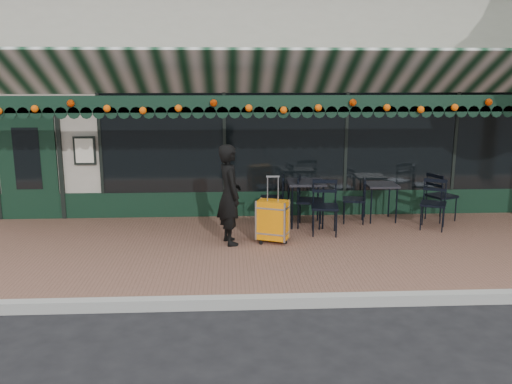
{
  "coord_description": "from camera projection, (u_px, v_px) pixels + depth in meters",
  "views": [
    {
      "loc": [
        -0.92,
        -6.58,
        2.95
      ],
      "look_at": [
        -0.5,
        1.6,
        1.16
      ],
      "focal_mm": 38.0,
      "sensor_mm": 36.0,
      "label": 1
    }
  ],
  "objects": [
    {
      "name": "ground",
      "position": [
        301.0,
        304.0,
        7.1
      ],
      "size": [
        80.0,
        80.0,
        0.0
      ],
      "primitive_type": "plane",
      "color": "black",
      "rests_on": "ground"
    },
    {
      "name": "sidewalk",
      "position": [
        285.0,
        250.0,
        9.03
      ],
      "size": [
        18.0,
        4.0,
        0.15
      ],
      "primitive_type": "cube",
      "color": "brown",
      "rests_on": "ground"
    },
    {
      "name": "curb",
      "position": [
        302.0,
        301.0,
        7.0
      ],
      "size": [
        18.0,
        0.16,
        0.15
      ],
      "primitive_type": "cube",
      "color": "#9E9E99",
      "rests_on": "ground"
    },
    {
      "name": "restaurant_building",
      "position": [
        263.0,
        100.0,
        14.25
      ],
      "size": [
        12.0,
        9.6,
        4.5
      ],
      "color": "#A39C8D",
      "rests_on": "ground"
    },
    {
      "name": "woman",
      "position": [
        229.0,
        195.0,
        8.97
      ],
      "size": [
        0.55,
        0.7,
        1.68
      ],
      "primitive_type": "imported",
      "rotation": [
        0.0,
        0.0,
        1.85
      ],
      "color": "black",
      "rests_on": "sidewalk"
    },
    {
      "name": "suitcase",
      "position": [
        273.0,
        221.0,
        9.1
      ],
      "size": [
        0.57,
        0.44,
        1.14
      ],
      "rotation": [
        0.0,
        0.0,
        -0.38
      ],
      "color": "orange",
      "rests_on": "sidewalk"
    },
    {
      "name": "cafe_table_a",
      "position": [
        381.0,
        188.0,
        10.46
      ],
      "size": [
        0.59,
        0.59,
        0.72
      ],
      "color": "black",
      "rests_on": "sidewalk"
    },
    {
      "name": "cafe_table_b",
      "position": [
        306.0,
        186.0,
        10.1
      ],
      "size": [
        0.68,
        0.68,
        0.84
      ],
      "color": "black",
      "rests_on": "sidewalk"
    },
    {
      "name": "chair_a_left",
      "position": [
        354.0,
        200.0,
        10.35
      ],
      "size": [
        0.51,
        0.51,
        0.87
      ],
      "primitive_type": null,
      "rotation": [
        0.0,
        0.0,
        -1.76
      ],
      "color": "black",
      "rests_on": "sidewalk"
    },
    {
      "name": "chair_a_right",
      "position": [
        442.0,
        196.0,
        10.49
      ],
      "size": [
        0.63,
        0.63,
        0.95
      ],
      "primitive_type": null,
      "rotation": [
        0.0,
        0.0,
        1.98
      ],
      "color": "black",
      "rests_on": "sidewalk"
    },
    {
      "name": "chair_a_front",
      "position": [
        433.0,
        204.0,
        9.9
      ],
      "size": [
        0.61,
        0.61,
        0.92
      ],
      "primitive_type": null,
      "rotation": [
        0.0,
        0.0,
        -0.43
      ],
      "color": "black",
      "rests_on": "sidewalk"
    },
    {
      "name": "chair_b_left",
      "position": [
        272.0,
        199.0,
        10.31
      ],
      "size": [
        0.51,
        0.51,
        0.94
      ],
      "primitive_type": null,
      "rotation": [
        0.0,
        0.0,
        -1.67
      ],
      "color": "black",
      "rests_on": "sidewalk"
    },
    {
      "name": "chair_b_right",
      "position": [
        310.0,
        201.0,
        10.05
      ],
      "size": [
        0.57,
        0.57,
        0.96
      ],
      "primitive_type": null,
      "rotation": [
        0.0,
        0.0,
        1.35
      ],
      "color": "black",
      "rests_on": "sidewalk"
    },
    {
      "name": "chair_b_front",
      "position": [
        325.0,
        208.0,
        9.57
      ],
      "size": [
        0.55,
        0.55,
        0.97
      ],
      "primitive_type": null,
      "rotation": [
        0.0,
        0.0,
        -0.13
      ],
      "color": "black",
      "rests_on": "sidewalk"
    }
  ]
}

